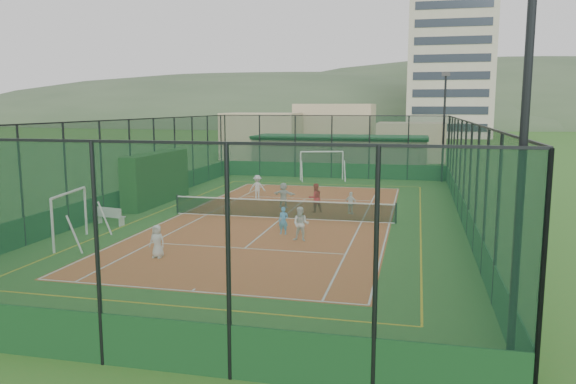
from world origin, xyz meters
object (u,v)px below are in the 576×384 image
at_px(floodlight_ne, 444,128).
at_px(futsal_goal_far, 322,166).
at_px(child_far_back, 284,195).
at_px(child_near_mid, 283,221).
at_px(apartment_tower, 450,55).
at_px(floodlight_se, 520,193).
at_px(coach, 315,198).
at_px(child_far_left, 257,187).
at_px(child_near_left, 157,241).
at_px(futsal_goal_near, 70,218).
at_px(child_far_right, 351,203).
at_px(child_near_right, 301,224).
at_px(clubhouse, 340,153).
at_px(white_bench, 110,216).

height_order(floodlight_ne, futsal_goal_far, floodlight_ne).
bearing_deg(child_far_back, child_near_mid, 114.69).
bearing_deg(apartment_tower, floodlight_se, -91.97).
bearing_deg(floodlight_se, coach, 111.17).
bearing_deg(futsal_goal_far, child_far_left, -121.00).
height_order(child_far_left, child_far_back, child_far_left).
height_order(apartment_tower, coach, apartment_tower).
height_order(child_far_left, coach, coach).
relative_size(floodlight_se, futsal_goal_far, 2.40).
distance_m(floodlight_ne, child_near_left, 27.77).
height_order(futsal_goal_near, child_far_right, futsal_goal_near).
bearing_deg(child_near_right, apartment_tower, 88.16).
height_order(futsal_goal_near, child_near_left, futsal_goal_near).
height_order(floodlight_ne, child_near_right, floodlight_ne).
xyz_separation_m(child_near_right, child_far_back, (-2.57, 7.59, -0.01)).
bearing_deg(coach, child_near_left, 35.56).
bearing_deg(child_near_left, apartment_tower, 85.11).
bearing_deg(floodlight_ne, clubhouse, 147.88).
distance_m(apartment_tower, coach, 81.91).
bearing_deg(child_far_right, child_far_left, -5.54).
bearing_deg(child_far_back, child_near_left, 90.39).
bearing_deg(child_near_left, clubhouse, 89.12).
bearing_deg(futsal_goal_near, child_far_left, -30.29).
xyz_separation_m(floodlight_se, child_far_back, (-9.21, 19.56, -3.39)).
distance_m(futsal_goal_far, child_near_mid, 19.19).
bearing_deg(child_near_left, futsal_goal_near, 168.34).
distance_m(futsal_goal_near, futsal_goal_far, 23.76).
bearing_deg(futsal_goal_far, clubhouse, 66.88).
height_order(futsal_goal_near, child_far_back, futsal_goal_near).
bearing_deg(apartment_tower, coach, -97.56).
bearing_deg(apartment_tower, child_far_right, -96.17).
bearing_deg(clubhouse, futsal_goal_far, -94.95).
bearing_deg(clubhouse, futsal_goal_near, -104.29).
distance_m(floodlight_se, coach, 20.25).
relative_size(floodlight_se, child_far_back, 5.70).
relative_size(clubhouse, child_near_mid, 12.28).
relative_size(child_near_mid, child_far_back, 0.86).
distance_m(futsal_goal_near, child_near_mid, 9.11).
relative_size(floodlight_se, futsal_goal_near, 2.47).
xyz_separation_m(clubhouse, coach, (1.39, -19.97, -0.78)).
bearing_deg(futsal_goal_near, apartment_tower, -22.68).
bearing_deg(child_far_right, child_near_mid, 90.13).
xyz_separation_m(clubhouse, futsal_goal_near, (-7.42, -29.15, -0.50)).
relative_size(apartment_tower, child_far_right, 24.95).
bearing_deg(floodlight_se, child_far_back, 115.20).
bearing_deg(apartment_tower, child_near_right, -96.61).
xyz_separation_m(futsal_goal_far, child_near_mid, (1.49, -19.13, -0.48)).
bearing_deg(futsal_goal_far, apartment_tower, 61.12).
distance_m(floodlight_se, child_near_left, 14.45).
height_order(white_bench, child_far_right, child_far_right).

